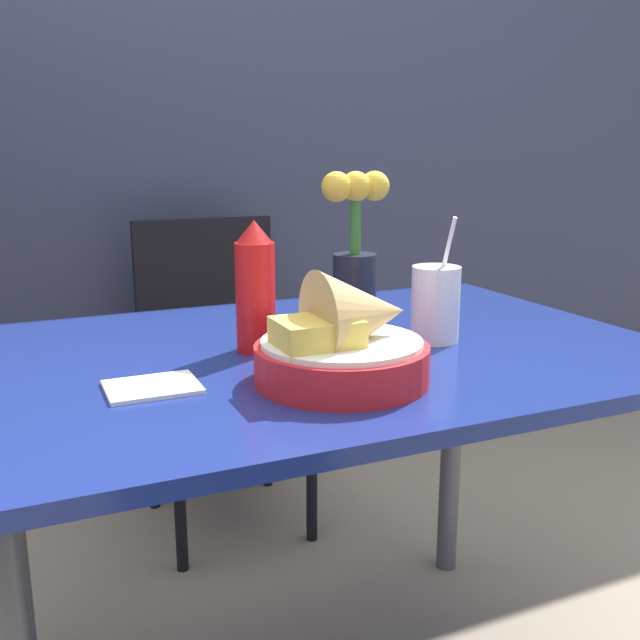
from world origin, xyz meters
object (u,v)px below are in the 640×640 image
at_px(food_basket, 348,342).
at_px(drink_cup, 435,306).
at_px(ketchup_bottle, 255,288).
at_px(flower_vase, 355,249).
at_px(chair_far_window, 215,342).

height_order(food_basket, drink_cup, drink_cup).
xyz_separation_m(ketchup_bottle, flower_vase, (0.24, 0.13, 0.03)).
bearing_deg(chair_far_window, drink_cup, -81.30).
xyz_separation_m(chair_far_window, flower_vase, (0.08, -0.71, 0.35)).
bearing_deg(ketchup_bottle, chair_far_window, 79.19).
xyz_separation_m(chair_far_window, drink_cup, (0.14, -0.90, 0.27)).
relative_size(chair_far_window, ketchup_bottle, 4.04).
bearing_deg(flower_vase, chair_far_window, 96.72).
distance_m(food_basket, ketchup_bottle, 0.22).
xyz_separation_m(chair_far_window, food_basket, (-0.09, -1.04, 0.27)).
relative_size(chair_far_window, flower_vase, 3.05).
relative_size(food_basket, drink_cup, 1.15).
xyz_separation_m(chair_far_window, ketchup_bottle, (-0.16, -0.84, 0.32)).
xyz_separation_m(ketchup_bottle, drink_cup, (0.30, -0.06, -0.04)).
bearing_deg(drink_cup, flower_vase, 105.63).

